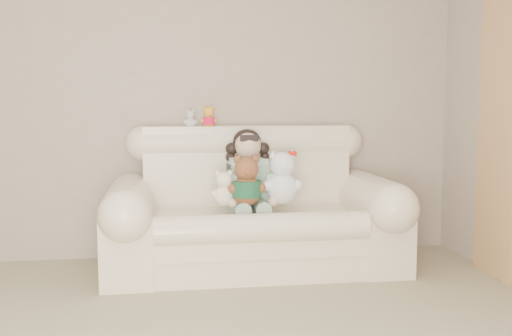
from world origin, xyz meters
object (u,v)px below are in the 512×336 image
Objects in this scene: brown_teddy at (246,176)px; white_cat at (282,172)px; seated_child at (248,169)px; cream_teddy at (224,185)px; sofa at (254,199)px.

white_cat reaches higher than brown_teddy.
seated_child is 2.10× the size of cream_teddy.
sofa is 3.48× the size of seated_child.
white_cat is 0.42m from cream_teddy.
white_cat is 1.54× the size of cream_teddy.
brown_teddy is 0.92× the size of white_cat.
sofa is 0.30m from white_cat.
white_cat reaches higher than cream_teddy.
seated_child is 1.48× the size of brown_teddy.
seated_child is 1.36× the size of white_cat.
white_cat is at bearing 22.39° from brown_teddy.
brown_teddy is 1.42× the size of cream_teddy.
sofa is at bearing -75.89° from seated_child.
white_cat is (0.21, -0.21, -0.00)m from seated_child.
cream_teddy is (-0.20, -0.23, -0.08)m from seated_child.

